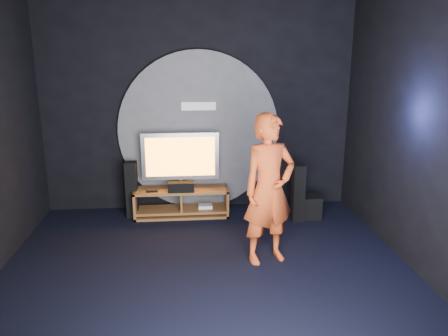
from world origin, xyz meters
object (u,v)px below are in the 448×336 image
at_px(tower_speaker_right, 298,193).
at_px(subwoofer, 309,207).
at_px(media_console, 182,204).
at_px(player, 269,189).
at_px(tv, 180,158).
at_px(tower_speaker_left, 132,190).

xyz_separation_m(tower_speaker_right, subwoofer, (0.23, 0.11, -0.27)).
bearing_deg(media_console, tower_speaker_right, -11.56).
distance_m(media_console, player, 2.10).
bearing_deg(player, tower_speaker_right, 42.27).
height_order(media_console, tv, tv).
bearing_deg(tower_speaker_left, media_console, -2.72).
xyz_separation_m(tv, tower_speaker_left, (-0.78, -0.03, -0.49)).
bearing_deg(tv, tower_speaker_right, -13.55).
relative_size(tv, player, 0.65).
bearing_deg(tv, media_console, -84.28).
distance_m(subwoofer, player, 1.83).
relative_size(media_console, tv, 1.23).
distance_m(tower_speaker_left, subwoofer, 2.84).
bearing_deg(tower_speaker_right, tv, 166.45).
bearing_deg(subwoofer, tower_speaker_right, -154.38).
xyz_separation_m(media_console, tv, (-0.01, 0.07, 0.74)).
xyz_separation_m(tv, subwoofer, (2.03, -0.33, -0.76)).
xyz_separation_m(tower_speaker_left, subwoofer, (2.81, -0.30, -0.27)).
distance_m(tv, tower_speaker_right, 1.92).
xyz_separation_m(tower_speaker_left, player, (1.87, -1.68, 0.49)).
bearing_deg(media_console, subwoofer, -7.29).
relative_size(tower_speaker_left, player, 0.48).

